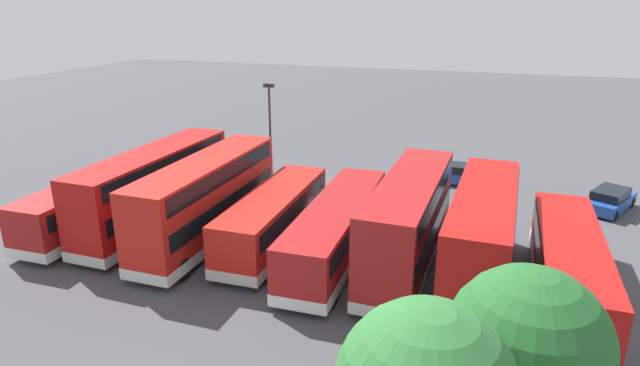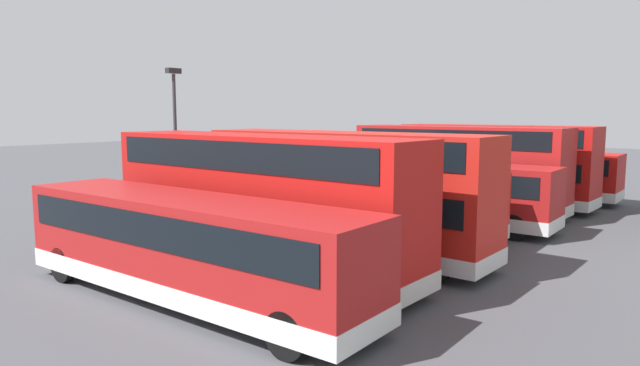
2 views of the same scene
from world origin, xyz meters
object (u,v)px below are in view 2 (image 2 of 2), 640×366
(bus_single_deck_near_end, at_px, (518,172))
(bus_single_deck_fifth, at_px, (381,198))
(car_small_green, at_px, (379,170))
(bus_double_decker_second, at_px, (494,163))
(lamp_post_tall, at_px, (175,133))
(waste_bin_yellow, at_px, (249,196))
(bus_double_decker_sixth, at_px, (342,189))
(bus_single_deck_far_end, at_px, (187,245))
(bus_double_decker_seventh, at_px, (259,200))
(car_hatchback_silver, at_px, (277,178))
(bus_double_decker_third, at_px, (456,167))
(bus_single_deck_fourth, at_px, (427,190))

(bus_single_deck_near_end, bearing_deg, bus_single_deck_fifth, -3.90)
(bus_single_deck_near_end, xyz_separation_m, car_small_green, (-3.61, -12.38, -0.92))
(bus_double_decker_second, bearing_deg, bus_single_deck_fifth, -4.62)
(bus_single_deck_near_end, xyz_separation_m, lamp_post_tall, (18.28, -9.70, 2.68))
(lamp_post_tall, distance_m, waste_bin_yellow, 7.49)
(bus_single_deck_near_end, xyz_separation_m, bus_single_deck_fifth, (14.29, -0.97, -0.00))
(lamp_post_tall, height_order, waste_bin_yellow, lamp_post_tall)
(bus_double_decker_second, relative_size, bus_single_deck_fifth, 1.06)
(bus_double_decker_sixth, relative_size, bus_single_deck_far_end, 0.96)
(bus_double_decker_seventh, xyz_separation_m, car_hatchback_silver, (-15.76, -13.62, -1.75))
(bus_double_decker_sixth, height_order, lamp_post_tall, lamp_post_tall)
(bus_double_decker_second, relative_size, waste_bin_yellow, 11.52)
(bus_single_deck_fifth, bearing_deg, car_small_green, -147.50)
(bus_single_deck_near_end, relative_size, bus_double_decker_sixth, 0.99)
(car_hatchback_silver, bearing_deg, lamp_post_tall, 21.93)
(bus_double_decker_second, height_order, car_hatchback_silver, bus_double_decker_second)
(bus_double_decker_third, height_order, car_hatchback_silver, bus_double_decker_third)
(car_small_green, distance_m, waste_bin_yellow, 15.70)
(bus_double_decker_sixth, xyz_separation_m, bus_single_deck_far_end, (7.01, -0.23, -0.83))
(bus_double_decker_seventh, height_order, car_small_green, bus_double_decker_seventh)
(bus_double_decker_third, bearing_deg, waste_bin_yellow, -64.91)
(bus_single_deck_far_end, bearing_deg, bus_double_decker_seventh, -172.94)
(bus_single_deck_fourth, relative_size, bus_double_decker_seventh, 1.01)
(bus_single_deck_fourth, relative_size, bus_single_deck_far_end, 0.99)
(bus_single_deck_fifth, bearing_deg, bus_double_decker_third, 178.74)
(lamp_post_tall, bearing_deg, bus_single_deck_fourth, 129.98)
(car_hatchback_silver, bearing_deg, car_small_green, 166.41)
(bus_double_decker_second, distance_m, car_small_green, 14.38)
(car_hatchback_silver, relative_size, waste_bin_yellow, 4.44)
(bus_double_decker_second, bearing_deg, lamp_post_tall, -33.31)
(bus_double_decker_seventh, xyz_separation_m, lamp_post_tall, (-3.39, -8.64, 1.85))
(bus_double_decker_third, relative_size, bus_double_decker_sixth, 0.97)
(bus_double_decker_seventh, height_order, lamp_post_tall, lamp_post_tall)
(bus_double_decker_seventh, bearing_deg, bus_double_decker_third, 179.06)
(bus_single_deck_fifth, distance_m, bus_double_decker_seventh, 7.42)
(bus_single_deck_fifth, height_order, bus_double_decker_sixth, bus_double_decker_sixth)
(bus_single_deck_fifth, xyz_separation_m, car_hatchback_silver, (-8.38, -13.70, -0.92))
(bus_single_deck_fourth, bearing_deg, bus_double_decker_second, 175.52)
(bus_double_decker_sixth, bearing_deg, bus_double_decker_second, 178.79)
(car_small_green, bearing_deg, car_hatchback_silver, -13.59)
(car_small_green, bearing_deg, bus_double_decker_second, 59.17)
(bus_double_decker_sixth, height_order, bus_double_decker_seventh, same)
(bus_double_decker_seventh, bearing_deg, car_hatchback_silver, -139.16)
(bus_double_decker_second, xyz_separation_m, bus_double_decker_sixth, (14.23, -0.30, 0.00))
(bus_single_deck_far_end, bearing_deg, waste_bin_yellow, -140.45)
(car_hatchback_silver, bearing_deg, bus_double_decker_third, 84.92)
(car_hatchback_silver, bearing_deg, bus_single_deck_fourth, 71.07)
(car_hatchback_silver, height_order, lamp_post_tall, lamp_post_tall)
(bus_single_deck_near_end, height_order, bus_double_decker_third, bus_double_decker_third)
(bus_double_decker_third, bearing_deg, bus_double_decker_seventh, -0.94)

